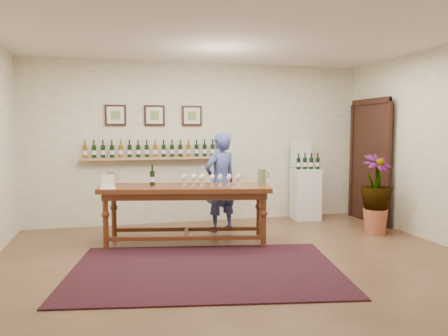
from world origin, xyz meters
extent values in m
plane|color=#4C3421|center=(0.00, 0.00, 0.00)|extent=(6.00, 6.00, 0.00)
plane|color=#F0EBCC|center=(0.00, 2.50, 1.40)|extent=(6.00, 0.00, 6.00)
plane|color=#F0EBCC|center=(0.00, -2.50, 1.40)|extent=(6.00, 0.00, 6.00)
plane|color=#F0EBCC|center=(3.00, 0.00, 1.40)|extent=(0.00, 5.00, 5.00)
plane|color=silver|center=(0.00, 0.00, 2.80)|extent=(6.00, 6.00, 0.00)
cube|color=tan|center=(-0.80, 2.41, 1.15)|extent=(2.50, 0.16, 0.04)
cube|color=black|center=(2.94, 1.70, 1.05)|extent=(0.10, 1.00, 2.10)
cube|color=black|center=(2.89, 1.70, 1.05)|extent=(0.04, 1.12, 2.22)
cube|color=black|center=(-1.45, 2.48, 1.88)|extent=(0.35, 0.03, 0.35)
cube|color=silver|center=(-1.45, 2.46, 1.88)|extent=(0.28, 0.01, 0.28)
cube|color=olive|center=(-1.45, 2.45, 1.88)|extent=(0.15, 0.00, 0.15)
cube|color=black|center=(-0.80, 2.48, 1.88)|extent=(0.35, 0.03, 0.35)
cube|color=silver|center=(-0.80, 2.46, 1.88)|extent=(0.28, 0.01, 0.28)
cube|color=olive|center=(-0.80, 2.45, 1.88)|extent=(0.15, 0.00, 0.15)
cube|color=black|center=(-0.15, 2.48, 1.88)|extent=(0.35, 0.03, 0.35)
cube|color=silver|center=(-0.15, 2.46, 1.88)|extent=(0.28, 0.01, 0.28)
cube|color=olive|center=(-0.15, 2.45, 1.88)|extent=(0.15, 0.00, 0.15)
cube|color=#44130C|center=(-0.50, -0.26, 0.01)|extent=(3.43, 2.59, 0.02)
cube|color=#471C11|center=(-0.51, 0.99, 0.81)|extent=(2.48, 1.23, 0.06)
cube|color=#471C11|center=(-0.51, 0.99, 0.73)|extent=(2.33, 1.08, 0.11)
cylinder|color=#471C11|center=(-1.62, 0.95, 0.39)|extent=(0.09, 0.09, 0.78)
cylinder|color=#471C11|center=(0.49, 0.50, 0.39)|extent=(0.09, 0.09, 0.78)
cylinder|color=#471C11|center=(-1.51, 1.48, 0.39)|extent=(0.09, 0.09, 0.78)
cylinder|color=#471C11|center=(0.60, 1.03, 0.39)|extent=(0.09, 0.09, 0.78)
cube|color=#471C11|center=(-0.57, 0.72, 0.15)|extent=(2.12, 0.50, 0.05)
cube|color=#471C11|center=(-0.46, 1.25, 0.15)|extent=(2.12, 0.50, 0.05)
cube|color=#471C11|center=(-0.51, 0.99, 0.15)|extent=(0.16, 0.54, 0.05)
cube|color=silver|center=(-1.58, 0.99, 0.94)|extent=(0.22, 0.16, 0.19)
cube|color=white|center=(1.90, 2.19, 0.46)|extent=(0.50, 0.50, 0.92)
cube|color=silver|center=(1.87, 2.33, 1.20)|extent=(0.40, 0.06, 0.55)
cone|color=#AA5538|center=(2.46, 0.83, 0.20)|extent=(0.38, 0.38, 0.40)
imported|color=black|center=(2.46, 0.83, 0.74)|extent=(0.66, 0.66, 0.69)
imported|color=#384485|center=(0.16, 1.65, 0.80)|extent=(0.68, 0.58, 1.59)
camera|label=1|loc=(-1.52, -5.11, 1.63)|focal=35.00mm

